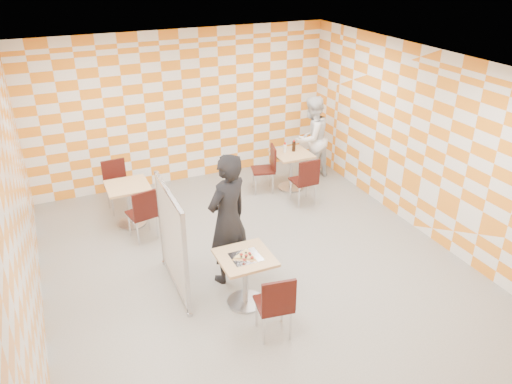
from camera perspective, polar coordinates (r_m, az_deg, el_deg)
room_shell at (r=7.36m, az=-1.79°, el=3.39°), size 7.00×7.00×7.00m
main_table at (r=6.67m, az=-1.23°, el=-9.08°), size 0.70×0.70×0.75m
second_table at (r=9.82m, az=4.07°, el=3.17°), size 0.70×0.70×0.75m
empty_table at (r=8.77m, az=-14.32°, el=-0.64°), size 0.70×0.70×0.75m
chair_main_front at (r=6.11m, az=2.30°, el=-12.51°), size 0.48×0.49×0.92m
chair_second_front at (r=9.17m, az=5.74°, el=1.58°), size 0.42×0.43×0.92m
chair_second_side at (r=9.67m, az=1.35°, el=3.08°), size 0.52×0.51×0.92m
chair_empty_near at (r=8.21m, az=-12.72°, el=-2.11°), size 0.50×0.50×0.92m
chair_empty_far at (r=9.35m, az=-15.67°, el=1.19°), size 0.45×0.46×0.92m
partition at (r=6.87m, az=-9.54°, el=-5.49°), size 0.08×1.38×1.55m
man_dark at (r=6.93m, az=-3.24°, el=-3.12°), size 0.84×0.72×1.94m
man_white at (r=10.18m, az=6.35°, el=6.11°), size 1.01×0.90×1.73m
pizza_on_foil at (r=6.51m, az=-1.20°, el=-7.30°), size 0.40×0.40×0.04m
sport_bottle at (r=9.72m, az=3.33°, el=5.05°), size 0.06×0.06×0.20m
soda_bottle at (r=9.78m, az=4.34°, el=5.25°), size 0.07×0.07×0.23m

